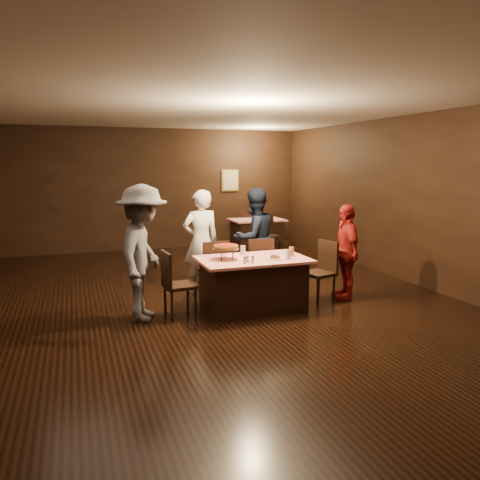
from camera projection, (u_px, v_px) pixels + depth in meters
name	position (u px, v px, depth m)	size (l,w,h in m)	color
room	(194.00, 164.00, 6.85)	(10.00, 10.04, 3.02)	black
main_table	(253.00, 284.00, 6.93)	(1.60, 1.00, 0.77)	red
back_table	(257.00, 235.00, 11.68)	(1.30, 0.90, 0.77)	#AD0B15
chair_far_left	(213.00, 269.00, 7.48)	(0.42, 0.42, 0.95)	black
chair_far_right	(259.00, 265.00, 7.75)	(0.42, 0.42, 0.95)	black
chair_end_left	(180.00, 284.00, 6.55)	(0.42, 0.42, 0.95)	black
chair_end_right	(319.00, 272.00, 7.28)	(0.42, 0.42, 0.95)	black
chair_back_near	(268.00, 235.00, 11.01)	(0.42, 0.42, 0.95)	black
chair_back_far	(248.00, 228.00, 12.22)	(0.42, 0.42, 0.95)	black
diner_white_jacket	(201.00, 241.00, 7.80)	(0.63, 0.41, 1.72)	white
diner_navy_hoodie	(254.00, 238.00, 8.11)	(0.84, 0.65, 1.73)	black
diner_grey_knit	(143.00, 253.00, 6.40)	(1.21, 0.70, 1.87)	slate
diner_red_shirt	(346.00, 252.00, 7.42)	(0.89, 0.37, 1.52)	#A81B16
pizza_stand	(226.00, 247.00, 6.75)	(0.38, 0.38, 0.22)	black
plate_with_slice	(273.00, 258.00, 6.78)	(0.25, 0.25, 0.06)	white
plate_empty	(283.00, 253.00, 7.19)	(0.25, 0.25, 0.01)	white
glass_front_right	(288.00, 255.00, 6.77)	(0.08, 0.08, 0.14)	silver
glass_amber	(291.00, 252.00, 7.01)	(0.08, 0.08, 0.14)	#BF7F26
glass_back	(243.00, 250.00, 7.12)	(0.08, 0.08, 0.14)	silver
condiments	(248.00, 259.00, 6.54)	(0.17, 0.10, 0.09)	silver
napkin_center	(272.00, 257.00, 6.97)	(0.16, 0.16, 0.01)	white
napkin_left	(245.00, 259.00, 6.77)	(0.16, 0.16, 0.01)	white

